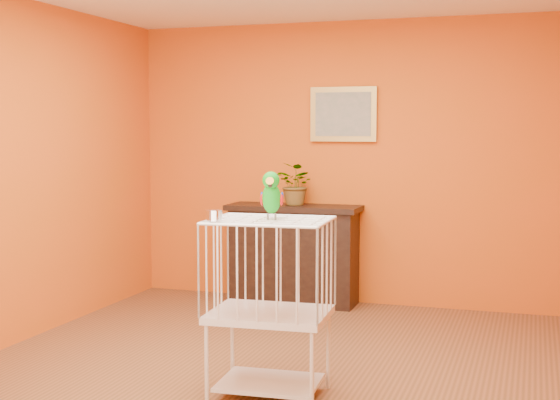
% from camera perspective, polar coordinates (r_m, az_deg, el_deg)
% --- Properties ---
extents(ground, '(4.50, 4.50, 0.00)m').
position_cam_1_polar(ground, '(5.33, -1.23, -12.43)').
color(ground, brown).
rests_on(ground, ground).
extents(room_shell, '(4.50, 4.50, 4.50)m').
position_cam_1_polar(room_shell, '(5.08, -1.26, 4.87)').
color(room_shell, '#D15213').
rests_on(room_shell, ground).
extents(console_cabinet, '(1.23, 0.44, 0.92)m').
position_cam_1_polar(console_cabinet, '(7.23, 0.99, -3.98)').
color(console_cabinet, black).
rests_on(console_cabinet, ground).
extents(potted_plant, '(0.48, 0.50, 0.30)m').
position_cam_1_polar(potted_plant, '(7.19, 1.31, 0.85)').
color(potted_plant, '#26722D').
rests_on(potted_plant, console_cabinet).
extents(framed_picture, '(0.62, 0.04, 0.50)m').
position_cam_1_polar(framed_picture, '(7.21, 4.65, 6.27)').
color(framed_picture, '#B59240').
rests_on(framed_picture, room_shell).
extents(birdcage, '(0.73, 0.58, 1.08)m').
position_cam_1_polar(birdcage, '(4.71, -0.78, -7.72)').
color(birdcage, beige).
rests_on(birdcage, ground).
extents(feed_cup, '(0.09, 0.09, 0.06)m').
position_cam_1_polar(feed_cup, '(4.52, -4.83, -1.14)').
color(feed_cup, silver).
rests_on(feed_cup, birdcage).
extents(parrot, '(0.15, 0.26, 0.29)m').
position_cam_1_polar(parrot, '(4.61, -0.63, 0.38)').
color(parrot, '#59544C').
rests_on(parrot, birdcage).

